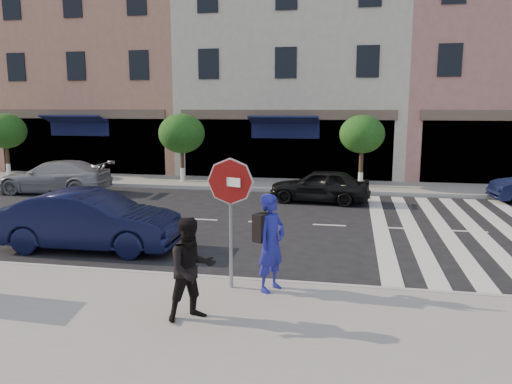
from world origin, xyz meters
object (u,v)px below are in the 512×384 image
car_near_mid (90,221)px  car_far_mid (320,186)px  car_far_left (55,177)px  walker (192,269)px  stop_sign (230,194)px  photographer (271,243)px

car_near_mid → car_far_mid: car_near_mid is taller
car_far_left → walker: bearing=36.9°
stop_sign → car_far_left: size_ratio=0.54×
photographer → car_far_mid: (0.28, 9.60, -0.44)m
walker → car_near_mid: walker is taller
car_far_left → car_near_mid: bearing=34.0°
car_far_mid → photographer: bearing=3.3°
photographer → car_near_mid: size_ratio=0.41×
car_far_left → car_far_mid: (10.89, 0.00, -0.04)m
stop_sign → car_near_mid: stop_sign is taller
stop_sign → photographer: stop_sign is taller
car_near_mid → car_far_left: (-5.66, 7.30, -0.07)m
stop_sign → car_far_left: stop_sign is taller
walker → car_far_mid: walker is taller
walker → car_near_mid: size_ratio=0.37×
car_far_left → car_far_mid: bearing=86.2°
stop_sign → walker: stop_sign is taller
photographer → car_near_mid: (-4.95, 2.30, -0.33)m
stop_sign → walker: (-0.28, -1.48, -0.97)m
car_far_left → photographer: bearing=44.1°
walker → stop_sign: bearing=39.6°
stop_sign → photographer: bearing=24.7°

